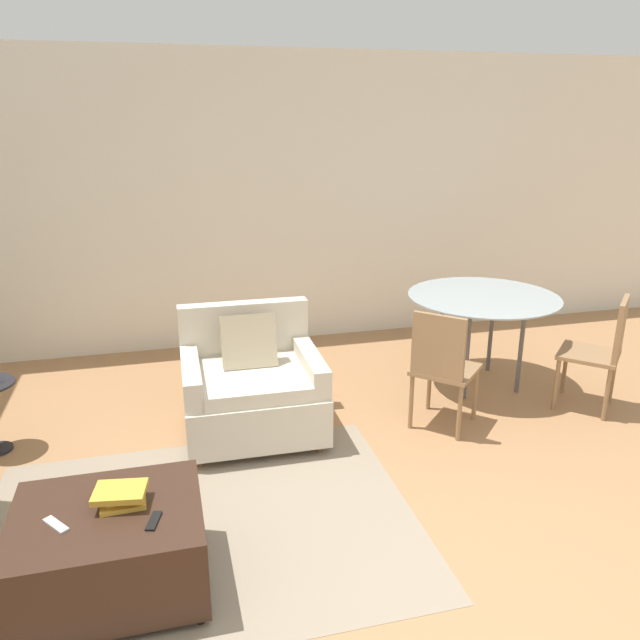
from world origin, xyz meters
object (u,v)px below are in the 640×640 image
at_px(armchair, 251,387).
at_px(ottoman, 110,548).
at_px(dining_chair_near_right, 603,346).
at_px(tv_remote_primary, 56,525).
at_px(dining_table, 483,305).
at_px(book_stack, 122,495).
at_px(dining_chair_near_left, 442,363).
at_px(tv_remote_secondary, 154,521).

bearing_deg(armchair, ottoman, -121.96).
bearing_deg(dining_chair_near_right, tv_remote_primary, -162.72).
xyz_separation_m(armchair, dining_table, (1.97, 0.34, 0.36)).
height_order(armchair, dining_table, armchair).
distance_m(book_stack, dining_table, 3.28).
height_order(armchair, dining_chair_near_right, dining_chair_near_right).
height_order(armchair, tv_remote_primary, armchair).
distance_m(ottoman, dining_chair_near_right, 3.70).
height_order(tv_remote_primary, dining_table, dining_table).
distance_m(ottoman, dining_chair_near_left, 2.48).
xyz_separation_m(tv_remote_primary, dining_chair_near_right, (3.73, 1.16, 0.07)).
height_order(book_stack, tv_remote_secondary, book_stack).
relative_size(tv_remote_secondary, dining_table, 0.12).
height_order(ottoman, dining_chair_near_right, dining_chair_near_right).
relative_size(ottoman, dining_chair_near_left, 0.97).
distance_m(armchair, tv_remote_secondary, 1.70).
bearing_deg(tv_remote_secondary, armchair, 66.66).
xyz_separation_m(book_stack, tv_remote_secondary, (0.14, -0.18, -0.04)).
relative_size(armchair, ottoman, 1.11).
bearing_deg(dining_chair_near_left, armchair, 166.26).
bearing_deg(armchair, tv_remote_primary, -126.54).
height_order(armchair, tv_remote_secondary, armchair).
relative_size(book_stack, dining_chair_near_right, 0.29).
distance_m(tv_remote_primary, dining_chair_near_right, 3.90).
bearing_deg(dining_table, book_stack, -148.31).
relative_size(tv_remote_secondary, dining_chair_near_right, 0.16).
bearing_deg(ottoman, dining_chair_near_right, 17.44).
height_order(ottoman, book_stack, book_stack).
relative_size(dining_table, dining_chair_near_left, 1.36).
height_order(tv_remote_secondary, dining_table, dining_table).
xyz_separation_m(armchair, dining_chair_near_right, (2.63, -0.32, 0.18)).
relative_size(book_stack, dining_table, 0.21).
bearing_deg(ottoman, book_stack, 31.14).
bearing_deg(dining_table, ottoman, -148.32).
height_order(dining_table, dining_chair_near_right, dining_chair_near_right).
bearing_deg(book_stack, tv_remote_secondary, -51.66).
xyz_separation_m(ottoman, book_stack, (0.07, 0.04, 0.25)).
relative_size(ottoman, tv_remote_secondary, 6.10).
bearing_deg(dining_chair_near_left, dining_table, 45.00).
bearing_deg(armchair, tv_remote_secondary, -113.34).
height_order(book_stack, dining_table, dining_table).
relative_size(ottoman, dining_table, 0.71).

